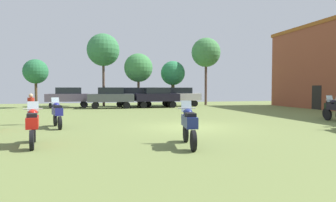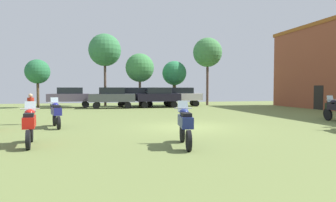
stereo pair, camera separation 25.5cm
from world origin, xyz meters
TOP-DOWN VIEW (x-y plane):
  - ground_plane at (0.00, 0.00)m, footprint 44.00×52.00m
  - motorcycle_1 at (-6.31, 1.26)m, footprint 0.78×2.10m
  - motorcycle_2 at (-6.51, -3.36)m, footprint 0.66×2.08m
  - motorcycle_3 at (-1.46, -4.63)m, footprint 0.66×2.20m
  - motorcycle_4 at (9.67, 1.26)m, footprint 0.78×2.16m
  - car_1 at (-7.14, 16.54)m, footprint 4.46×2.23m
  - car_2 at (1.44, 14.92)m, footprint 4.32×1.85m
  - car_3 at (-0.62, 16.78)m, footprint 4.51×2.40m
  - car_4 at (4.25, 16.47)m, footprint 4.39×2.02m
  - car_5 at (-3.10, 14.78)m, footprint 4.37×1.98m
  - person_1 at (-7.80, 2.84)m, footprint 0.36×0.36m
  - tree_1 at (-10.25, 17.45)m, footprint 2.41×2.41m
  - tree_2 at (-0.05, 17.59)m, footprint 3.05×3.05m
  - tree_4 at (-3.69, 18.84)m, footprint 3.49×3.49m
  - tree_5 at (7.73, 17.85)m, footprint 3.30×3.30m
  - tree_6 at (3.96, 18.36)m, footprint 2.72×2.72m

SIDE VIEW (x-z plane):
  - ground_plane at x=0.00m, z-range 0.00..0.02m
  - motorcycle_2 at x=-6.51m, z-range 0.00..1.46m
  - motorcycle_1 at x=-6.31m, z-range 0.01..1.46m
  - motorcycle_4 at x=9.67m, z-range 0.01..1.47m
  - motorcycle_3 at x=-1.46m, z-range 0.01..1.49m
  - person_1 at x=-7.80m, z-range 0.15..1.80m
  - car_1 at x=-7.14m, z-range 0.19..2.19m
  - car_2 at x=1.44m, z-range 0.19..2.19m
  - car_3 at x=-0.62m, z-range 0.19..2.19m
  - car_4 at x=4.25m, z-range 0.19..2.19m
  - car_5 at x=-3.10m, z-range 0.19..2.19m
  - tree_1 at x=-10.25m, z-range 1.18..5.97m
  - tree_6 at x=3.96m, z-range 1.11..6.12m
  - tree_2 at x=-0.05m, z-range 1.30..6.96m
  - tree_5 at x=7.73m, z-range 2.16..9.82m
  - tree_4 at x=-3.69m, z-range 2.16..9.98m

